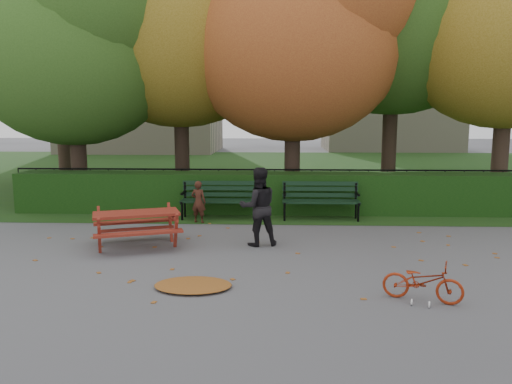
{
  "coord_description": "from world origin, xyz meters",
  "views": [
    {
      "loc": [
        0.05,
        -7.96,
        2.45
      ],
      "look_at": [
        -0.33,
        1.38,
        1.0
      ],
      "focal_mm": 35.0,
      "sensor_mm": 36.0,
      "label": 1
    }
  ],
  "objects_px": {
    "adult": "(258,207)",
    "bicycle": "(423,281)",
    "bench_left": "(219,197)",
    "tree_f": "(64,18)",
    "tree_b": "(190,10)",
    "bench_right": "(321,197)",
    "picnic_table": "(137,220)",
    "tree_c": "(306,25)",
    "tree_a": "(80,36)",
    "child": "(199,202)"
  },
  "relations": [
    {
      "from": "adult",
      "to": "bicycle",
      "type": "relative_size",
      "value": 1.44
    },
    {
      "from": "bench_left",
      "to": "bicycle",
      "type": "distance_m",
      "value": 6.2
    },
    {
      "from": "tree_f",
      "to": "bicycle",
      "type": "height_order",
      "value": "tree_f"
    },
    {
      "from": "tree_b",
      "to": "adult",
      "type": "bearing_deg",
      "value": -68.53
    },
    {
      "from": "bench_left",
      "to": "bicycle",
      "type": "bearing_deg",
      "value": -57.86
    },
    {
      "from": "tree_b",
      "to": "bench_right",
      "type": "xyz_separation_m",
      "value": [
        3.54,
        -3.04,
        -4.88
      ]
    },
    {
      "from": "tree_b",
      "to": "picnic_table",
      "type": "relative_size",
      "value": 4.68
    },
    {
      "from": "tree_c",
      "to": "tree_a",
      "type": "bearing_deg",
      "value": -176.35
    },
    {
      "from": "tree_b",
      "to": "tree_f",
      "type": "bearing_deg",
      "value": 152.01
    },
    {
      "from": "child",
      "to": "adult",
      "type": "height_order",
      "value": "adult"
    },
    {
      "from": "tree_b",
      "to": "picnic_table",
      "type": "bearing_deg",
      "value": -90.99
    },
    {
      "from": "tree_c",
      "to": "child",
      "type": "bearing_deg",
      "value": -132.6
    },
    {
      "from": "tree_a",
      "to": "child",
      "type": "relative_size",
      "value": 7.73
    },
    {
      "from": "bench_right",
      "to": "child",
      "type": "xyz_separation_m",
      "value": [
        -2.82,
        -0.52,
        -0.04
      ]
    },
    {
      "from": "bench_left",
      "to": "bicycle",
      "type": "relative_size",
      "value": 1.74
    },
    {
      "from": "picnic_table",
      "to": "child",
      "type": "relative_size",
      "value": 1.94
    },
    {
      "from": "adult",
      "to": "bicycle",
      "type": "distance_m",
      "value": 3.63
    },
    {
      "from": "bench_left",
      "to": "child",
      "type": "xyz_separation_m",
      "value": [
        -0.42,
        -0.52,
        -0.04
      ]
    },
    {
      "from": "bicycle",
      "to": "bench_left",
      "type": "bearing_deg",
      "value": 52.4
    },
    {
      "from": "tree_b",
      "to": "child",
      "type": "relative_size",
      "value": 9.08
    },
    {
      "from": "bench_left",
      "to": "tree_f",
      "type": "bearing_deg",
      "value": 136.49
    },
    {
      "from": "tree_a",
      "to": "tree_f",
      "type": "xyz_separation_m",
      "value": [
        -1.94,
        3.66,
        1.17
      ]
    },
    {
      "from": "bench_right",
      "to": "picnic_table",
      "type": "bearing_deg",
      "value": -143.65
    },
    {
      "from": "tree_a",
      "to": "bicycle",
      "type": "xyz_separation_m",
      "value": [
        7.18,
        -7.12,
        -4.25
      ]
    },
    {
      "from": "tree_c",
      "to": "bicycle",
      "type": "distance_m",
      "value": 8.86
    },
    {
      "from": "child",
      "to": "adult",
      "type": "xyz_separation_m",
      "value": [
        1.44,
        -1.94,
        0.26
      ]
    },
    {
      "from": "tree_f",
      "to": "bench_left",
      "type": "height_order",
      "value": "tree_f"
    },
    {
      "from": "bench_left",
      "to": "child",
      "type": "distance_m",
      "value": 0.67
    },
    {
      "from": "tree_b",
      "to": "bicycle",
      "type": "bearing_deg",
      "value": -61.83
    },
    {
      "from": "picnic_table",
      "to": "tree_b",
      "type": "bearing_deg",
      "value": 69.18
    },
    {
      "from": "tree_f",
      "to": "bench_right",
      "type": "relative_size",
      "value": 5.1
    },
    {
      "from": "bench_left",
      "to": "bench_right",
      "type": "distance_m",
      "value": 2.4
    },
    {
      "from": "bench_left",
      "to": "child",
      "type": "bearing_deg",
      "value": -129.06
    },
    {
      "from": "tree_c",
      "to": "picnic_table",
      "type": "distance_m",
      "value": 7.37
    },
    {
      "from": "tree_a",
      "to": "adult",
      "type": "relative_size",
      "value": 5.05
    },
    {
      "from": "bench_right",
      "to": "tree_f",
      "type": "bearing_deg",
      "value": 146.08
    },
    {
      "from": "tree_a",
      "to": "tree_f",
      "type": "distance_m",
      "value": 4.31
    },
    {
      "from": "adult",
      "to": "tree_b",
      "type": "bearing_deg",
      "value": -82.89
    },
    {
      "from": "picnic_table",
      "to": "child",
      "type": "height_order",
      "value": "child"
    },
    {
      "from": "picnic_table",
      "to": "adult",
      "type": "bearing_deg",
      "value": -14.13
    },
    {
      "from": "tree_a",
      "to": "child",
      "type": "bearing_deg",
      "value": -34.61
    },
    {
      "from": "tree_c",
      "to": "adult",
      "type": "distance_m",
      "value": 6.34
    },
    {
      "from": "adult",
      "to": "bench_right",
      "type": "bearing_deg",
      "value": -133.72
    },
    {
      "from": "picnic_table",
      "to": "child",
      "type": "distance_m",
      "value": 2.31
    },
    {
      "from": "bench_right",
      "to": "adult",
      "type": "relative_size",
      "value": 1.21
    },
    {
      "from": "child",
      "to": "adult",
      "type": "relative_size",
      "value": 0.65
    },
    {
      "from": "tree_b",
      "to": "bench_right",
      "type": "height_order",
      "value": "tree_b"
    },
    {
      "from": "tree_f",
      "to": "bench_left",
      "type": "relative_size",
      "value": 5.1
    },
    {
      "from": "tree_a",
      "to": "tree_c",
      "type": "distance_m",
      "value": 6.04
    },
    {
      "from": "tree_c",
      "to": "child",
      "type": "xyz_separation_m",
      "value": [
        -2.55,
        -2.78,
        -4.34
      ]
    }
  ]
}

